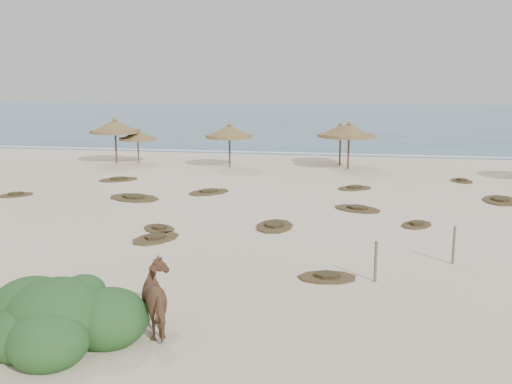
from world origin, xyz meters
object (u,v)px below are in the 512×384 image
(palapa_0, at_px, (138,136))
(palapa_1, at_px, (115,127))
(horse, at_px, (161,298))
(bush, at_px, (60,318))

(palapa_0, relative_size, palapa_1, 0.83)
(palapa_1, distance_m, horse, 28.16)
(palapa_1, xyz_separation_m, horse, (12.37, -25.24, -1.72))
(palapa_0, height_order, bush, palapa_0)
(horse, distance_m, bush, 2.19)
(palapa_0, distance_m, horse, 27.93)
(bush, bearing_deg, palapa_0, 108.62)
(palapa_1, height_order, bush, palapa_1)
(palapa_0, bearing_deg, bush, -71.38)
(palapa_1, relative_size, bush, 1.09)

